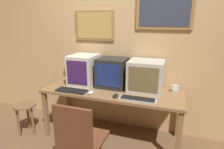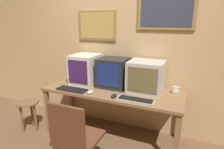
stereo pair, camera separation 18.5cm
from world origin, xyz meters
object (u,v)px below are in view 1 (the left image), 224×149
(monitor_left, at_px, (84,70))
(side_stool, at_px, (25,112))
(office_chair, at_px, (81,146))
(desk_clock, at_px, (175,89))
(mouse_near_keyboard, at_px, (91,92))
(keyboard_side, at_px, (138,99))
(monitor_center, at_px, (112,73))
(desk_lamp, at_px, (68,62))
(monitor_right, at_px, (146,76))
(keyboard_main, at_px, (72,90))
(mouse_far_corner, at_px, (115,96))

(monitor_left, xyz_separation_m, side_stool, (-0.75, -0.46, -0.59))
(office_chair, bearing_deg, desk_clock, 48.81)
(monitor_left, bearing_deg, mouse_near_keyboard, -51.76)
(keyboard_side, bearing_deg, office_chair, -128.66)
(monitor_center, distance_m, desk_clock, 0.89)
(monitor_center, distance_m, keyboard_side, 0.62)
(desk_lamp, xyz_separation_m, side_stool, (-0.40, -0.60, -0.66))
(monitor_left, height_order, monitor_right, monitor_left)
(office_chair, bearing_deg, side_stool, 158.14)
(keyboard_side, height_order, desk_clock, desk_clock)
(mouse_near_keyboard, bearing_deg, keyboard_main, -178.60)
(keyboard_side, height_order, mouse_near_keyboard, mouse_near_keyboard)
(keyboard_main, relative_size, desk_clock, 4.39)
(desk_lamp, bearing_deg, monitor_right, -5.55)
(keyboard_main, distance_m, keyboard_side, 0.91)
(monitor_left, distance_m, side_stool, 1.06)
(keyboard_main, distance_m, side_stool, 0.84)
(monitor_center, bearing_deg, mouse_near_keyboard, -115.04)
(mouse_near_keyboard, xyz_separation_m, desk_lamp, (-0.62, 0.48, 0.27))
(monitor_center, height_order, desk_clock, monitor_center)
(monitor_center, relative_size, keyboard_main, 0.97)
(desk_clock, height_order, office_chair, office_chair)
(monitor_center, height_order, desk_lamp, monitor_center)
(monitor_right, bearing_deg, mouse_near_keyboard, -151.23)
(mouse_far_corner, xyz_separation_m, side_stool, (-1.36, -0.12, -0.39))
(desk_clock, bearing_deg, mouse_far_corner, -148.67)
(monitor_right, xyz_separation_m, desk_clock, (0.39, 0.06, -0.16))
(mouse_far_corner, height_order, office_chair, office_chair)
(office_chair, bearing_deg, keyboard_main, 126.74)
(mouse_far_corner, distance_m, desk_lamp, 1.11)
(monitor_right, bearing_deg, monitor_left, -178.89)
(mouse_near_keyboard, relative_size, office_chair, 0.13)
(monitor_left, relative_size, office_chair, 0.49)
(mouse_far_corner, distance_m, side_stool, 1.42)
(keyboard_main, distance_m, office_chair, 0.82)
(monitor_left, xyz_separation_m, keyboard_main, (-0.02, -0.35, -0.21))
(keyboard_main, xyz_separation_m, mouse_far_corner, (0.62, 0.00, 0.01))
(mouse_near_keyboard, height_order, desk_clock, desk_clock)
(office_chair, bearing_deg, monitor_right, 62.37)
(keyboard_main, height_order, desk_clock, desk_clock)
(mouse_far_corner, bearing_deg, desk_lamp, 152.98)
(keyboard_side, bearing_deg, keyboard_main, 179.88)
(monitor_center, xyz_separation_m, desk_clock, (0.87, 0.05, -0.16))
(monitor_left, relative_size, keyboard_main, 1.02)
(mouse_near_keyboard, distance_m, office_chair, 0.71)
(mouse_far_corner, bearing_deg, monitor_right, 49.43)
(keyboard_main, height_order, mouse_far_corner, mouse_far_corner)
(monitor_left, xyz_separation_m, monitor_center, (0.44, 0.03, -0.01))
(desk_clock, bearing_deg, keyboard_main, -162.15)
(keyboard_side, bearing_deg, monitor_center, 140.19)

